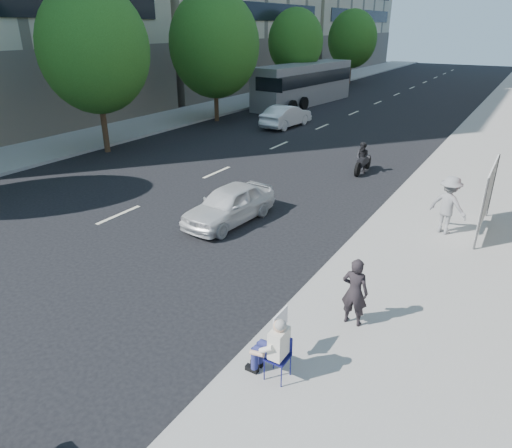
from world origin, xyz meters
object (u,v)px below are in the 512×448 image
Objects in this scene: jogger at (448,205)px; seated_protester at (273,343)px; white_sedan_near at (229,204)px; white_sedan_mid at (286,116)px; pedestrian_woman at (355,292)px; protest_banner at (488,195)px; motorcycle at (363,159)px; bus at (304,84)px.

seated_protester is at bearing 98.48° from jogger.
jogger reaches higher than white_sedan_near.
pedestrian_woman is at bearing 125.92° from white_sedan_mid.
seated_protester is at bearing 121.50° from white_sedan_mid.
seated_protester is 7.79m from white_sedan_near.
white_sedan_mid is (-10.87, 21.13, -0.17)m from seated_protester.
protest_banner is 7.24m from motorcycle.
protest_banner is at bearing -46.48° from bus.
white_sedan_near is at bearing 130.39° from seated_protester.
seated_protester reaches higher than white_sedan_mid.
jogger is at bearing -144.88° from protest_banner.
white_sedan_near is at bearing 39.89° from jogger.
bus is (-10.93, 16.45, 1.00)m from motorcycle.
motorcycle is (-3.76, 11.43, -0.31)m from pedestrian_woman.
white_sedan_mid is 2.10× the size of motorcycle.
seated_protester is 14.12m from motorcycle.
jogger reaches higher than white_sedan_mid.
seated_protester reaches higher than motorcycle.
seated_protester is at bearing -105.18° from protest_banner.
bus is at bearing 114.82° from seated_protester.
pedestrian_woman is at bearing -74.34° from motorcycle.
white_sedan_near is 0.31× the size of bus.
seated_protester is 0.43× the size of protest_banner.
bus reaches higher than pedestrian_woman.
motorcycle is at bearing 141.03° from white_sedan_mid.
white_sedan_mid is 9.66m from bus.
bus is at bearing 115.46° from white_sedan_near.
white_sedan_near is 25.91m from bus.
jogger is at bearing -51.77° from motorcycle.
jogger is 1.17× the size of pedestrian_woman.
pedestrian_woman is (0.70, 2.35, 0.08)m from seated_protester.
bus is at bearing -66.82° from white_sedan_mid.
motorcycle is at bearing 81.02° from white_sedan_near.
jogger is at bearing 26.61° from white_sedan_near.
bus is at bearing 121.07° from motorcycle.
motorcycle is (-3.05, 13.78, -0.24)m from seated_protester.
jogger is at bearing -49.06° from bus.
protest_banner is 1.50× the size of motorcycle.
jogger is at bearing -99.10° from pedestrian_woman.
seated_protester is at bearing -44.34° from white_sedan_near.
motorcycle is (-4.56, 5.29, -0.45)m from jogger.
bus is (-15.49, 21.74, 0.55)m from jogger.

